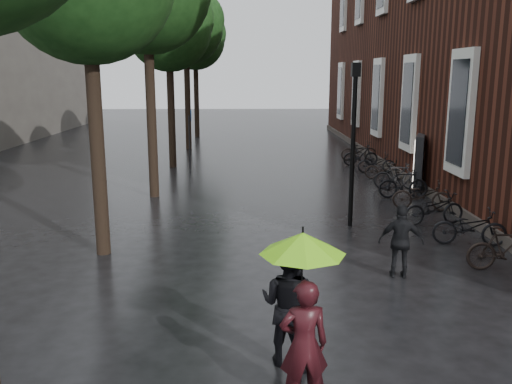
{
  "coord_description": "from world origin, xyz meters",
  "views": [
    {
      "loc": [
        -0.79,
        -5.08,
        4.09
      ],
      "look_at": [
        -0.56,
        6.43,
        1.57
      ],
      "focal_mm": 38.0,
      "sensor_mm": 36.0,
      "label": 1
    }
  ],
  "objects_px": {
    "person_black": "(289,304)",
    "pedestrian_walking": "(401,241)",
    "person_burgundy": "(304,345)",
    "lamp_post": "(354,129)",
    "parked_bicycles": "(402,181)",
    "ad_lightbox": "(419,164)"
  },
  "relations": [
    {
      "from": "parked_bicycles",
      "to": "lamp_post",
      "type": "distance_m",
      "value": 5.16
    },
    {
      "from": "person_burgundy",
      "to": "lamp_post",
      "type": "distance_m",
      "value": 8.7
    },
    {
      "from": "pedestrian_walking",
      "to": "lamp_post",
      "type": "height_order",
      "value": "lamp_post"
    },
    {
      "from": "person_black",
      "to": "parked_bicycles",
      "type": "bearing_deg",
      "value": -83.94
    },
    {
      "from": "ad_lightbox",
      "to": "person_black",
      "type": "bearing_deg",
      "value": -94.56
    },
    {
      "from": "person_burgundy",
      "to": "lamp_post",
      "type": "bearing_deg",
      "value": -110.43
    },
    {
      "from": "person_black",
      "to": "pedestrian_walking",
      "type": "bearing_deg",
      "value": -98.04
    },
    {
      "from": "person_burgundy",
      "to": "parked_bicycles",
      "type": "relative_size",
      "value": 0.11
    },
    {
      "from": "person_burgundy",
      "to": "person_black",
      "type": "xyz_separation_m",
      "value": [
        -0.1,
        1.07,
        0.06
      ]
    },
    {
      "from": "pedestrian_walking",
      "to": "ad_lightbox",
      "type": "height_order",
      "value": "ad_lightbox"
    },
    {
      "from": "parked_bicycles",
      "to": "person_black",
      "type": "bearing_deg",
      "value": -113.36
    },
    {
      "from": "pedestrian_walking",
      "to": "lamp_post",
      "type": "bearing_deg",
      "value": -74.98
    },
    {
      "from": "lamp_post",
      "to": "ad_lightbox",
      "type": "bearing_deg",
      "value": 53.45
    },
    {
      "from": "person_black",
      "to": "pedestrian_walking",
      "type": "relative_size",
      "value": 1.18
    },
    {
      "from": "person_black",
      "to": "ad_lightbox",
      "type": "xyz_separation_m",
      "value": [
        5.48,
        11.5,
        0.11
      ]
    },
    {
      "from": "person_burgundy",
      "to": "pedestrian_walking",
      "type": "distance_m",
      "value": 5.04
    },
    {
      "from": "person_burgundy",
      "to": "ad_lightbox",
      "type": "xyz_separation_m",
      "value": [
        5.38,
        12.57,
        0.17
      ]
    },
    {
      "from": "person_black",
      "to": "pedestrian_walking",
      "type": "xyz_separation_m",
      "value": [
        2.55,
        3.33,
        -0.14
      ]
    },
    {
      "from": "lamp_post",
      "to": "person_burgundy",
      "type": "bearing_deg",
      "value": -104.7
    },
    {
      "from": "person_black",
      "to": "parked_bicycles",
      "type": "xyz_separation_m",
      "value": [
        4.78,
        11.08,
        -0.44
      ]
    },
    {
      "from": "lamp_post",
      "to": "pedestrian_walking",
      "type": "bearing_deg",
      "value": -85.65
    },
    {
      "from": "person_black",
      "to": "parked_bicycles",
      "type": "distance_m",
      "value": 12.07
    }
  ]
}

